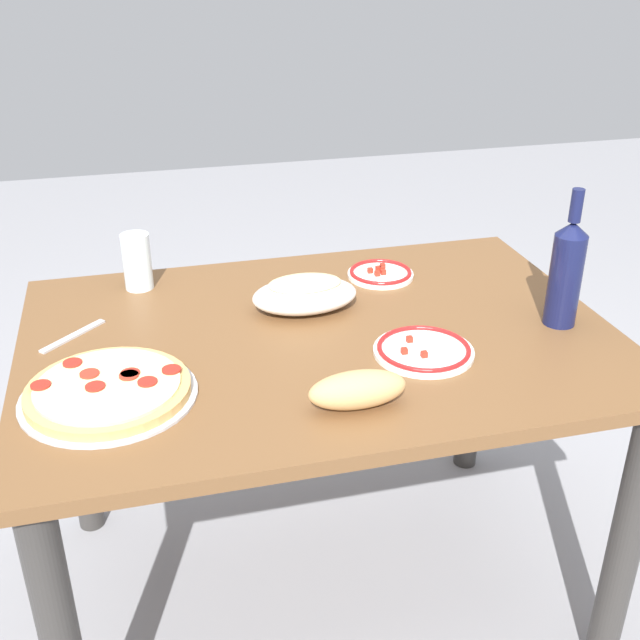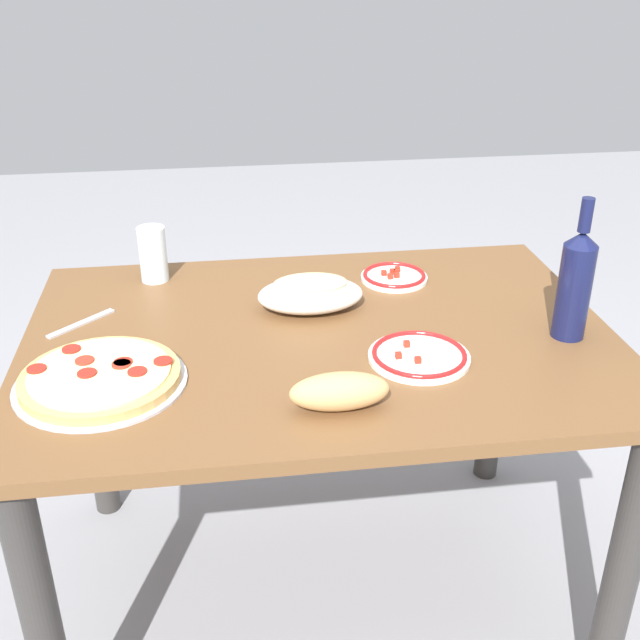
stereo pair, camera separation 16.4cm
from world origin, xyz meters
The scene contains 10 objects.
ground_plane centered at (0.00, 0.00, 0.00)m, with size 8.00×8.00×0.00m, color gray.
dining_table centered at (0.00, 0.00, 0.61)m, with size 1.26×0.88×0.73m.
pepperoni_pizza centered at (-0.44, -0.15, 0.75)m, with size 0.33×0.33×0.03m.
baked_pasta_dish centered at (-0.01, 0.12, 0.77)m, with size 0.24×0.15×0.08m.
wine_bottle centered at (0.52, -0.09, 0.86)m, with size 0.07×0.07×0.31m.
water_glass centered at (-0.37, 0.34, 0.80)m, with size 0.07×0.07×0.14m, color silver.
side_plate_near centered at (0.18, -0.14, 0.74)m, with size 0.21×0.21×0.02m.
side_plate_far centered at (0.22, 0.25, 0.74)m, with size 0.16×0.16×0.02m.
bread_loaf centered at (-0.01, -0.30, 0.77)m, with size 0.18×0.08×0.07m, color tan.
fork_left centered at (-0.51, 0.11, 0.74)m, with size 0.17×0.02×0.01m, color #B7B7BC.
Camera 2 is at (-0.20, -1.46, 1.51)m, focal length 43.28 mm.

